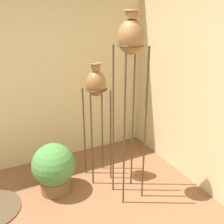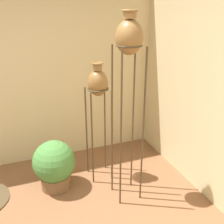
# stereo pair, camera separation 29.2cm
# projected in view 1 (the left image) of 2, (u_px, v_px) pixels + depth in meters

# --- Properties ---
(vase_stand_tall) EXTENTS (0.28, 0.28, 2.16)m
(vase_stand_tall) POSITION_uv_depth(u_px,v_px,m) (131.00, 45.00, 2.63)
(vase_stand_tall) COLOR #473823
(vase_stand_tall) RESTS_ON ground_plane
(vase_stand_medium) EXTENTS (0.28, 0.28, 1.57)m
(vase_stand_medium) POSITION_uv_depth(u_px,v_px,m) (96.00, 88.00, 3.18)
(vase_stand_medium) COLOR #473823
(vase_stand_medium) RESTS_ON ground_plane
(potted_plant) EXTENTS (0.53, 0.53, 0.65)m
(potted_plant) POSITION_uv_depth(u_px,v_px,m) (54.00, 168.00, 3.22)
(potted_plant) COLOR brown
(potted_plant) RESTS_ON ground_plane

